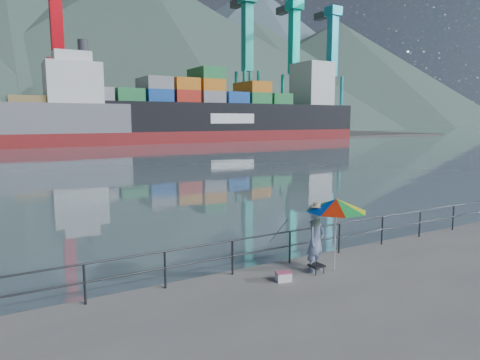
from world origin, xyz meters
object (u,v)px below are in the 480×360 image
Objects in this scene: beach_umbrella at (336,205)px; cooler_bag at (283,277)px; fisherman at (316,239)px; container_ship at (228,112)px.

beach_umbrella is 5.80× the size of cooler_bag.
container_ship reaches higher than fisherman.
container_ship is (35.91, 73.14, 4.85)m from fisherman.
fisherman is at bearing -116.15° from container_ship.
cooler_bag is (-1.27, -0.20, -0.83)m from fisherman.
fisherman is 0.03× the size of container_ship.
beach_umbrella reaches higher than fisherman.
container_ship is at bearing 43.09° from fisherman.
cooler_bag is at bearing 168.14° from fisherman.
container_ship reaches higher than cooler_bag.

